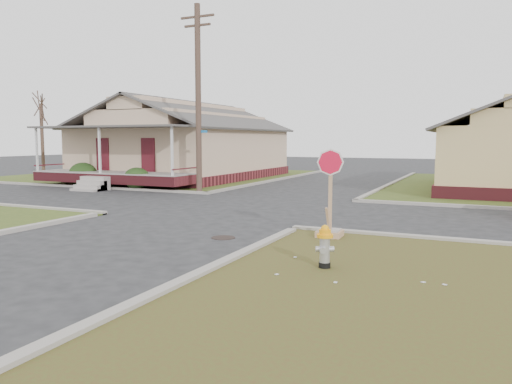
% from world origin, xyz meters
% --- Properties ---
extents(ground, '(120.00, 120.00, 0.00)m').
position_xyz_m(ground, '(0.00, 0.00, 0.00)').
color(ground, '#242426').
rests_on(ground, ground).
extents(verge_far_left, '(19.00, 19.00, 0.05)m').
position_xyz_m(verge_far_left, '(-13.00, 18.00, 0.03)').
color(verge_far_left, '#3A4C1B').
rests_on(verge_far_left, ground).
extents(curbs, '(80.00, 40.00, 0.12)m').
position_xyz_m(curbs, '(0.00, 5.00, 0.00)').
color(curbs, gray).
rests_on(curbs, ground).
extents(manhole, '(0.64, 0.64, 0.01)m').
position_xyz_m(manhole, '(2.20, -0.50, 0.01)').
color(manhole, black).
rests_on(manhole, ground).
extents(corner_house, '(10.10, 15.50, 5.30)m').
position_xyz_m(corner_house, '(-10.00, 16.68, 2.28)').
color(corner_house, maroon).
rests_on(corner_house, ground).
extents(utility_pole, '(1.80, 0.28, 9.00)m').
position_xyz_m(utility_pole, '(-4.20, 8.90, 4.66)').
color(utility_pole, '#49362A').
rests_on(utility_pole, ground).
extents(tree_far_left, '(0.22, 0.22, 4.90)m').
position_xyz_m(tree_far_left, '(-18.00, 12.00, 2.50)').
color(tree_far_left, '#49362A').
rests_on(tree_far_left, verge_far_left).
extents(fire_hydrant, '(0.32, 0.32, 0.87)m').
position_xyz_m(fire_hydrant, '(5.62, -2.56, 0.53)').
color(fire_hydrant, black).
rests_on(fire_hydrant, ground).
extents(stop_sign, '(0.66, 0.64, 2.33)m').
position_xyz_m(stop_sign, '(4.80, 0.62, 0.55)').
color(stop_sign, '#A47D59').
rests_on(stop_sign, ground).
extents(hedge_left, '(1.58, 1.30, 1.21)m').
position_xyz_m(hedge_left, '(-12.25, 9.54, 0.65)').
color(hedge_left, '#1B3413').
rests_on(hedge_left, verge_far_left).
extents(hedge_right, '(1.45, 1.19, 1.11)m').
position_xyz_m(hedge_right, '(-7.98, 8.91, 0.61)').
color(hedge_right, '#1B3413').
rests_on(hedge_right, verge_far_left).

